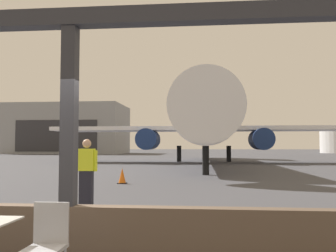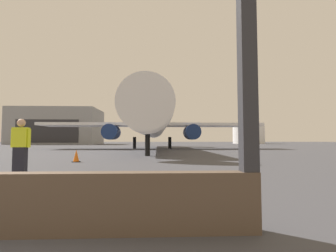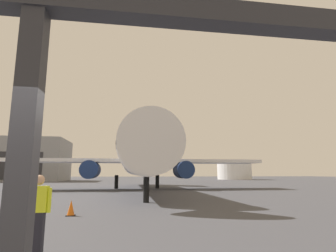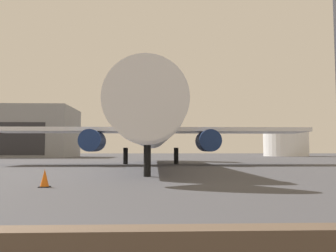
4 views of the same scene
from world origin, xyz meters
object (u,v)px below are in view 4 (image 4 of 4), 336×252
airplane (151,126)px  distant_hangar (16,132)px  traffic_cone (45,179)px  fuel_storage_tank (286,144)px

airplane → distant_hangar: airplane is taller
airplane → traffic_cone: (-3.52, -17.36, -3.13)m
fuel_storage_tank → traffic_cone: bearing=-117.6°
distant_hangar → fuel_storage_tank: size_ratio=2.26×
airplane → fuel_storage_tank: airplane is taller
distant_hangar → fuel_storage_tank: (56.60, 7.91, -2.05)m
traffic_cone → distant_hangar: bearing=112.7°
distant_hangar → airplane: bearing=-55.1°
airplane → fuel_storage_tank: bearing=57.3°
traffic_cone → fuel_storage_tank: size_ratio=0.07×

